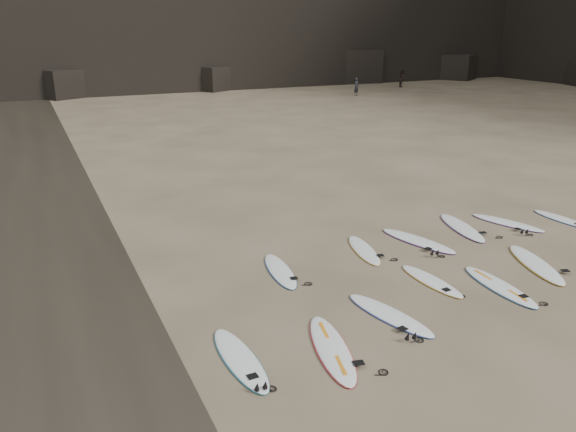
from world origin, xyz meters
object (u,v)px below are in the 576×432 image
object	(u,v)px
surfboard_8	(462,227)
person_a	(357,87)
surfboard_10	(562,219)
surfboard_11	(240,358)
surfboard_0	(332,348)
surfboard_1	(390,314)
person_b	(402,78)
surfboard_4	(536,264)
surfboard_7	(418,240)
surfboard_5	(280,270)
surfboard_2	(431,281)
surfboard_6	(364,250)
surfboard_9	(507,223)
surfboard_3	(500,286)

from	to	relation	value
surfboard_8	person_a	xyz separation A→B (m)	(15.64, 31.85, 0.77)
surfboard_10	surfboard_11	world-z (taller)	surfboard_11
surfboard_0	person_a	xyz separation A→B (m)	(22.98, 36.32, 0.77)
surfboard_1	person_b	size ratio (longest dim) A/B	1.41
surfboard_0	person_b	distance (m)	51.08
surfboard_4	surfboard_10	size ratio (longest dim) A/B	1.23
surfboard_8	surfboard_11	bearing A→B (deg)	-141.95
person_a	surfboard_7	bearing A→B (deg)	-142.78
surfboard_0	surfboard_5	size ratio (longest dim) A/B	1.14
surfboard_10	person_b	size ratio (longest dim) A/B	1.25
surfboard_2	person_a	distance (m)	39.54
surfboard_1	surfboard_6	xyz separation A→B (m)	(1.56, 3.54, -0.00)
surfboard_0	surfboard_8	xyz separation A→B (m)	(7.34, 4.47, 0.00)
person_a	surfboard_9	bearing A→B (deg)	-137.50
surfboard_4	surfboard_6	size ratio (longest dim) A/B	1.19
surfboard_3	surfboard_9	world-z (taller)	surfboard_3
surfboard_4	surfboard_1	bearing A→B (deg)	-152.80
surfboard_4	surfboard_5	world-z (taller)	surfboard_4
surfboard_6	surfboard_10	size ratio (longest dim) A/B	1.03
surfboard_0	surfboard_9	xyz separation A→B (m)	(9.03, 4.19, -0.00)
surfboard_7	surfboard_8	world-z (taller)	surfboard_8
surfboard_4	surfboard_8	distance (m)	3.15
surfboard_2	person_a	xyz separation A→B (m)	(19.09, 34.62, 0.78)
surfboard_2	person_a	world-z (taller)	person_a
surfboard_1	person_b	xyz separation A→B (m)	(29.25, 39.82, 0.85)
surfboard_2	surfboard_9	distance (m)	5.71
person_a	surfboard_8	bearing A→B (deg)	-140.19
surfboard_1	person_a	xyz separation A→B (m)	(21.10, 35.64, 0.77)
surfboard_4	surfboard_6	bearing A→B (deg)	162.35
surfboard_0	surfboard_8	distance (m)	8.59
surfboard_8	surfboard_1	bearing A→B (deg)	-130.82
surfboard_5	person_b	size ratio (longest dim) A/B	1.32
surfboard_3	surfboard_11	bearing A→B (deg)	-173.84
surfboard_4	surfboard_5	size ratio (longest dim) A/B	1.17
surfboard_1	surfboard_5	xyz separation A→B (m)	(-1.26, 3.25, -0.00)
surfboard_3	person_a	world-z (taller)	person_a
surfboard_7	surfboard_11	world-z (taller)	surfboard_7
person_b	surfboard_6	bearing A→B (deg)	-170.16
surfboard_4	person_b	distance (m)	45.92
surfboard_0	surfboard_3	world-z (taller)	surfboard_0
surfboard_2	surfboard_6	world-z (taller)	surfboard_6
person_a	person_b	distance (m)	9.16
surfboard_4	surfboard_8	size ratio (longest dim) A/B	1.01
surfboard_2	person_b	xyz separation A→B (m)	(27.25, 38.79, 0.86)
surfboard_9	surfboard_0	bearing A→B (deg)	-174.59
surfboard_3	person_a	distance (m)	39.79
surfboard_7	surfboard_4	bearing A→B (deg)	-71.58
surfboard_0	surfboard_2	world-z (taller)	surfboard_0
surfboard_8	person_b	bearing A→B (deg)	70.91
surfboard_11	surfboard_7	bearing A→B (deg)	26.23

